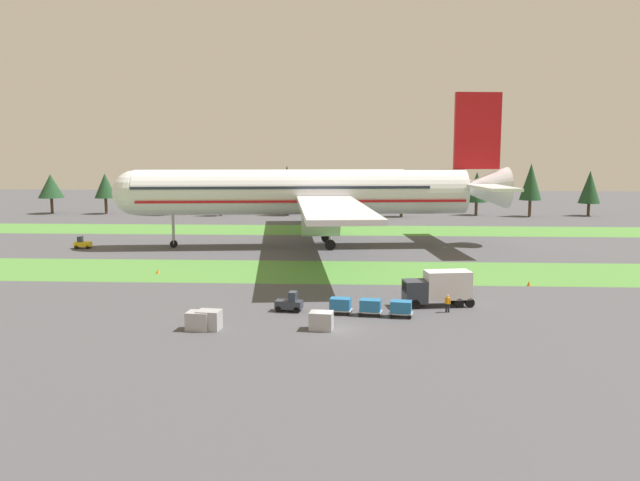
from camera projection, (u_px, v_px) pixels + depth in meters
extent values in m
plane|color=#47474C|center=(334.00, 329.00, 57.63)|extent=(400.00, 400.00, 0.00)
cube|color=#4C8438|center=(340.00, 272.00, 84.73)|extent=(320.00, 16.20, 0.01)
cube|color=#4C8438|center=(345.00, 230.00, 128.65)|extent=(320.00, 16.20, 0.01)
cylinder|color=silver|center=(302.00, 192.00, 105.81)|extent=(53.69, 13.27, 7.26)
sphere|color=silver|center=(135.00, 193.00, 104.15)|extent=(7.12, 7.12, 7.12)
cone|color=silver|center=(479.00, 188.00, 107.55)|extent=(9.81, 7.89, 6.90)
cube|color=red|center=(302.00, 200.00, 105.98)|extent=(52.42, 13.27, 0.36)
cube|color=#283342|center=(282.00, 186.00, 105.48)|extent=(47.25, 12.61, 0.44)
cube|color=silver|center=(333.00, 208.00, 84.88)|extent=(12.44, 36.42, 0.65)
cylinder|color=#A3A3A8|center=(321.00, 222.00, 90.42)|extent=(5.61, 4.56, 3.99)
cube|color=silver|center=(315.00, 189.00, 127.34)|extent=(12.44, 36.42, 0.65)
cylinder|color=#A3A3A8|center=(310.00, 203.00, 122.30)|extent=(5.61, 4.56, 3.99)
cube|color=silver|center=(493.00, 188.00, 98.87)|extent=(6.17, 13.43, 0.46)
cube|color=silver|center=(461.00, 182.00, 116.01)|extent=(6.17, 13.43, 0.46)
cube|color=red|center=(477.00, 131.00, 106.24)|extent=(7.63, 1.64, 12.35)
cylinder|color=#A3A3A8|center=(173.00, 222.00, 105.16)|extent=(0.44, 0.44, 7.21)
cylinder|color=black|center=(174.00, 244.00, 105.65)|extent=(1.24, 0.55, 1.20)
cylinder|color=#A3A3A8|center=(330.00, 223.00, 102.39)|extent=(0.44, 0.44, 6.96)
cylinder|color=black|center=(330.00, 245.00, 102.87)|extent=(1.76, 0.78, 1.70)
cylinder|color=#A3A3A8|center=(326.00, 217.00, 111.01)|extent=(0.44, 0.44, 6.96)
cylinder|color=black|center=(326.00, 238.00, 111.48)|extent=(1.76, 0.78, 1.70)
cube|color=#2D333D|center=(289.00, 304.00, 63.86)|extent=(2.77, 1.69, 0.77)
cube|color=#283342|center=(293.00, 296.00, 63.67)|extent=(0.86, 1.19, 0.90)
cylinder|color=black|center=(278.00, 309.00, 63.57)|extent=(0.62, 0.29, 0.60)
cylinder|color=black|center=(281.00, 306.00, 64.64)|extent=(0.62, 0.29, 0.60)
cylinder|color=black|center=(297.00, 310.00, 63.20)|extent=(0.62, 0.29, 0.60)
cylinder|color=black|center=(299.00, 307.00, 64.27)|extent=(0.62, 0.29, 0.60)
cube|color=#A3A3A8|center=(340.00, 310.00, 62.86)|extent=(2.41, 1.82, 0.10)
cube|color=#23669E|center=(340.00, 304.00, 62.78)|extent=(2.12, 1.61, 1.10)
cylinder|color=black|center=(330.00, 313.00, 62.39)|extent=(0.41, 0.18, 0.40)
cylinder|color=black|center=(333.00, 310.00, 63.73)|extent=(0.41, 0.18, 0.40)
cylinder|color=black|center=(348.00, 314.00, 62.05)|extent=(0.41, 0.18, 0.40)
cylinder|color=black|center=(350.00, 311.00, 63.39)|extent=(0.41, 0.18, 0.40)
cube|color=#A3A3A8|center=(370.00, 311.00, 62.27)|extent=(2.41, 1.82, 0.10)
cube|color=#23669E|center=(370.00, 305.00, 62.19)|extent=(2.12, 1.61, 1.10)
cylinder|color=black|center=(361.00, 315.00, 61.80)|extent=(0.41, 0.18, 0.40)
cylinder|color=black|center=(363.00, 311.00, 63.14)|extent=(0.41, 0.18, 0.40)
cylinder|color=black|center=(378.00, 316.00, 61.46)|extent=(0.41, 0.18, 0.40)
cylinder|color=black|center=(380.00, 312.00, 62.80)|extent=(0.41, 0.18, 0.40)
cube|color=#A3A3A8|center=(401.00, 313.00, 61.68)|extent=(2.41, 1.82, 0.10)
cube|color=#23669E|center=(401.00, 307.00, 61.60)|extent=(2.12, 1.61, 1.10)
cylinder|color=black|center=(391.00, 316.00, 61.21)|extent=(0.41, 0.18, 0.40)
cylinder|color=black|center=(393.00, 313.00, 62.55)|extent=(0.41, 0.18, 0.40)
cylinder|color=black|center=(409.00, 317.00, 60.87)|extent=(0.41, 0.18, 0.40)
cylinder|color=black|center=(410.00, 314.00, 62.21)|extent=(0.41, 0.18, 0.40)
cube|color=#2D333D|center=(415.00, 291.00, 65.64)|extent=(2.55, 2.63, 2.20)
cube|color=#283342|center=(405.00, 287.00, 65.46)|extent=(0.42, 2.06, 0.97)
cube|color=silver|center=(448.00, 285.00, 65.93)|extent=(4.82, 3.01, 2.80)
cylinder|color=black|center=(415.00, 304.00, 64.78)|extent=(1.00, 0.45, 0.96)
cylinder|color=black|center=(410.00, 300.00, 66.75)|extent=(1.00, 0.45, 0.96)
cylinder|color=black|center=(459.00, 303.00, 65.28)|extent=(1.00, 0.45, 0.96)
cylinder|color=black|center=(453.00, 299.00, 67.25)|extent=(1.00, 0.45, 0.96)
cylinder|color=black|center=(470.00, 303.00, 65.40)|extent=(1.00, 0.45, 0.96)
cylinder|color=black|center=(463.00, 298.00, 67.37)|extent=(1.00, 0.45, 0.96)
cube|color=yellow|center=(83.00, 244.00, 104.75)|extent=(2.73, 1.59, 0.77)
cube|color=#283342|center=(80.00, 239.00, 104.61)|extent=(0.82, 1.16, 0.90)
cylinder|color=black|center=(90.00, 246.00, 105.40)|extent=(0.62, 0.27, 0.60)
cylinder|color=black|center=(88.00, 247.00, 104.31)|extent=(0.62, 0.27, 0.60)
cylinder|color=black|center=(78.00, 246.00, 105.29)|extent=(0.62, 0.27, 0.60)
cylinder|color=black|center=(76.00, 247.00, 104.20)|extent=(0.62, 0.27, 0.60)
cylinder|color=black|center=(449.00, 308.00, 63.46)|extent=(0.18, 0.18, 0.85)
cylinder|color=black|center=(446.00, 308.00, 63.51)|extent=(0.18, 0.18, 0.85)
cylinder|color=orange|center=(448.00, 301.00, 63.39)|extent=(0.36, 0.36, 0.62)
sphere|color=tan|center=(448.00, 296.00, 63.32)|extent=(0.24, 0.24, 0.24)
cylinder|color=orange|center=(450.00, 301.00, 63.33)|extent=(0.10, 0.10, 0.58)
cylinder|color=orange|center=(445.00, 301.00, 63.45)|extent=(0.10, 0.10, 0.58)
cube|color=#A3A3A8|center=(199.00, 321.00, 57.29)|extent=(2.16, 1.80, 1.62)
cube|color=#A3A3A8|center=(209.00, 320.00, 57.35)|extent=(2.18, 1.84, 1.71)
cube|color=#A3A3A8|center=(321.00, 321.00, 57.31)|extent=(2.15, 1.80, 1.60)
cone|color=orange|center=(158.00, 271.00, 83.59)|extent=(0.44, 0.44, 0.56)
cone|color=orange|center=(529.00, 283.00, 75.87)|extent=(0.44, 0.44, 0.59)
cylinder|color=#4C3823|center=(52.00, 206.00, 162.28)|extent=(0.70, 0.70, 3.91)
cone|color=#1E4223|center=(51.00, 186.00, 161.61)|extent=(6.19, 6.19, 5.82)
cylinder|color=#4C3823|center=(106.00, 206.00, 161.63)|extent=(0.70, 0.70, 3.94)
cone|color=#1E4223|center=(105.00, 186.00, 160.95)|extent=(5.22, 5.22, 6.01)
cylinder|color=#4C3823|center=(168.00, 207.00, 157.96)|extent=(0.70, 0.70, 3.91)
cone|color=#1E4223|center=(167.00, 185.00, 157.21)|extent=(3.81, 3.81, 7.03)
cylinder|color=#4C3823|center=(221.00, 208.00, 156.49)|extent=(0.70, 0.70, 3.93)
cone|color=#1E4223|center=(220.00, 186.00, 155.77)|extent=(4.07, 4.07, 6.52)
cylinder|color=#4C3823|center=(287.00, 208.00, 158.07)|extent=(0.70, 0.70, 3.40)
cone|color=#1E4223|center=(287.00, 183.00, 157.25)|extent=(5.50, 5.50, 8.52)
cylinder|color=#4C3823|center=(353.00, 210.00, 156.96)|extent=(0.70, 0.70, 2.90)
cone|color=#1E4223|center=(353.00, 187.00, 156.23)|extent=(5.26, 5.26, 7.85)
cylinder|color=#4C3823|center=(401.00, 210.00, 154.38)|extent=(0.70, 0.70, 3.12)
cone|color=#1E4223|center=(402.00, 186.00, 153.61)|extent=(4.85, 4.85, 8.14)
cylinder|color=#4C3823|center=(476.00, 209.00, 158.42)|extent=(0.70, 0.70, 3.17)
cone|color=#1E4223|center=(477.00, 187.00, 157.70)|extent=(4.89, 4.89, 7.29)
cylinder|color=#4C3823|center=(530.00, 208.00, 155.22)|extent=(0.70, 0.70, 3.92)
cone|color=#1E4223|center=(531.00, 182.00, 154.36)|extent=(5.12, 5.12, 8.60)
cylinder|color=#4C3823|center=(588.00, 209.00, 156.75)|extent=(0.70, 0.70, 3.02)
cone|color=#1E4223|center=(590.00, 187.00, 156.01)|extent=(5.06, 5.06, 7.78)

